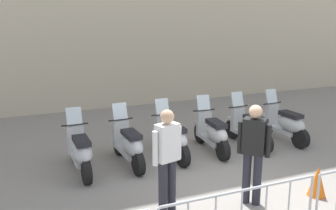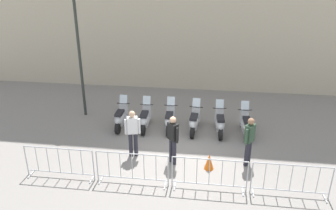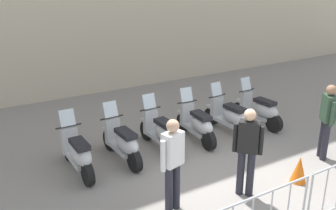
% 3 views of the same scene
% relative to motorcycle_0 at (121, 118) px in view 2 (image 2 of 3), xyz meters
% --- Properties ---
extents(ground_plane, '(120.00, 120.00, 0.00)m').
position_rel_motorcycle_0_xyz_m(ground_plane, '(2.17, -2.32, -0.45)').
color(ground_plane, gray).
extents(motorcycle_0, '(0.63, 1.72, 1.24)m').
position_rel_motorcycle_0_xyz_m(motorcycle_0, '(0.00, 0.00, 0.00)').
color(motorcycle_0, black).
rests_on(motorcycle_0, ground).
extents(motorcycle_1, '(0.60, 1.72, 1.24)m').
position_rel_motorcycle_0_xyz_m(motorcycle_1, '(1.00, -0.16, 0.00)').
color(motorcycle_1, black).
rests_on(motorcycle_1, ground).
extents(motorcycle_2, '(0.61, 1.72, 1.24)m').
position_rel_motorcycle_0_xyz_m(motorcycle_2, '(2.00, -0.28, 0.00)').
color(motorcycle_2, black).
rests_on(motorcycle_2, ground).
extents(motorcycle_3, '(0.71, 1.71, 1.24)m').
position_rel_motorcycle_0_xyz_m(motorcycle_3, '(2.99, -0.47, 0.00)').
color(motorcycle_3, black).
rests_on(motorcycle_3, ground).
extents(motorcycle_4, '(0.58, 1.73, 1.24)m').
position_rel_motorcycle_0_xyz_m(motorcycle_4, '(4.00, -0.65, 0.00)').
color(motorcycle_4, black).
rests_on(motorcycle_4, ground).
extents(motorcycle_5, '(0.57, 1.73, 1.24)m').
position_rel_motorcycle_0_xyz_m(motorcycle_5, '(4.99, -0.85, 0.00)').
color(motorcycle_5, black).
rests_on(motorcycle_5, ground).
extents(barrier_segment_0, '(2.22, 0.78, 1.07)m').
position_rel_motorcycle_0_xyz_m(barrier_segment_0, '(-1.58, -3.49, 0.07)').
color(barrier_segment_0, '#B2B5B7').
rests_on(barrier_segment_0, ground).
extents(barrier_segment_1, '(2.22, 0.78, 1.07)m').
position_rel_motorcycle_0_xyz_m(barrier_segment_1, '(0.72, -3.87, 0.07)').
color(barrier_segment_1, '#B2B5B7').
rests_on(barrier_segment_1, ground).
extents(barrier_segment_2, '(2.22, 0.78, 1.07)m').
position_rel_motorcycle_0_xyz_m(barrier_segment_2, '(3.03, -4.26, 0.07)').
color(barrier_segment_2, '#B2B5B7').
rests_on(barrier_segment_2, ground).
extents(barrier_segment_3, '(2.22, 0.78, 1.07)m').
position_rel_motorcycle_0_xyz_m(barrier_segment_3, '(5.34, -4.65, 0.07)').
color(barrier_segment_3, '#B2B5B7').
rests_on(barrier_segment_3, ground).
extents(street_lamp, '(0.36, 0.36, 5.38)m').
position_rel_motorcycle_0_xyz_m(street_lamp, '(-1.75, 1.38, 2.82)').
color(street_lamp, '#2D332D').
rests_on(street_lamp, ground).
extents(officer_near_row_end, '(0.55, 0.25, 1.73)m').
position_rel_motorcycle_0_xyz_m(officer_near_row_end, '(0.65, -2.24, 0.53)').
color(officer_near_row_end, '#23232D').
rests_on(officer_near_row_end, ground).
extents(officer_mid_plaza, '(0.40, 0.44, 1.73)m').
position_rel_motorcycle_0_xyz_m(officer_mid_plaza, '(4.53, -2.95, 0.53)').
color(officer_mid_plaza, '#23232D').
rests_on(officer_mid_plaza, ground).
extents(officer_by_barriers, '(0.38, 0.47, 1.73)m').
position_rel_motorcycle_0_xyz_m(officer_by_barriers, '(2.02, -2.75, 0.53)').
color(officer_by_barriers, '#23232D').
rests_on(officer_by_barriers, ground).
extents(traffic_cone, '(0.32, 0.32, 0.55)m').
position_rel_motorcycle_0_xyz_m(traffic_cone, '(3.20, -3.16, -0.18)').
color(traffic_cone, orange).
rests_on(traffic_cone, ground).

